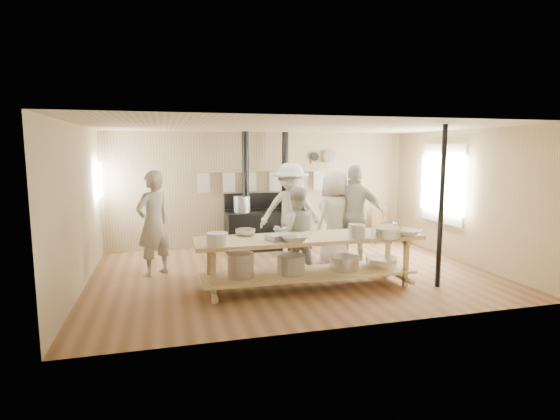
{
  "coord_description": "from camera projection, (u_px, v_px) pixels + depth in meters",
  "views": [
    {
      "loc": [
        -2.19,
        -7.32,
        2.21
      ],
      "look_at": [
        -0.19,
        0.2,
        1.13
      ],
      "focal_mm": 28.0,
      "sensor_mm": 36.0,
      "label": 1
    }
  ],
  "objects": [
    {
      "name": "cook_left",
      "position": [
        296.0,
        233.0,
        7.49
      ],
      "size": [
        0.83,
        0.68,
        1.59
      ],
      "primitive_type": "imported",
      "rotation": [
        0.0,
        0.0,
        3.03
      ],
      "color": "#B9B3A3",
      "rests_on": "ground"
    },
    {
      "name": "prep_table",
      "position": [
        309.0,
        257.0,
        6.93
      ],
      "size": [
        3.6,
        0.9,
        0.85
      ],
      "color": "tan",
      "rests_on": "ground"
    },
    {
      "name": "bowl_steel_b",
      "position": [
        388.0,
        225.0,
        7.59
      ],
      "size": [
        0.44,
        0.44,
        0.1
      ],
      "primitive_type": "imported",
      "rotation": [
        0.0,
        0.0,
        3.75
      ],
      "color": "silver",
      "rests_on": "prep_table"
    },
    {
      "name": "bowl_steel_a",
      "position": [
        245.0,
        232.0,
        6.95
      ],
      "size": [
        0.46,
        0.46,
        0.1
      ],
      "primitive_type": "imported",
      "rotation": [
        0.0,
        0.0,
        0.67
      ],
      "color": "silver",
      "rests_on": "prep_table"
    },
    {
      "name": "stove",
      "position": [
        266.0,
        225.0,
        9.82
      ],
      "size": [
        1.9,
        0.75,
        2.6
      ],
      "color": "black",
      "rests_on": "ground"
    },
    {
      "name": "bucket_galv",
      "position": [
        356.0,
        231.0,
        6.72
      ],
      "size": [
        0.25,
        0.25,
        0.22
      ],
      "primitive_type": "cylinder",
      "rotation": [
        0.0,
        0.0,
        0.05
      ],
      "color": "gray",
      "rests_on": "prep_table"
    },
    {
      "name": "towel_rail",
      "position": [
        263.0,
        178.0,
        9.95
      ],
      "size": [
        3.0,
        0.04,
        0.47
      ],
      "color": "tan",
      "rests_on": "ground"
    },
    {
      "name": "pitcher",
      "position": [
        361.0,
        232.0,
        6.74
      ],
      "size": [
        0.16,
        0.16,
        0.21
      ],
      "primitive_type": "cylinder",
      "rotation": [
        0.0,
        0.0,
        0.32
      ],
      "color": "white",
      "rests_on": "prep_table"
    },
    {
      "name": "bowl_white_a",
      "position": [
        294.0,
        238.0,
        6.48
      ],
      "size": [
        0.43,
        0.43,
        0.1
      ],
      "primitive_type": "imported",
      "rotation": [
        0.0,
        0.0,
        -0.04
      ],
      "color": "white",
      "rests_on": "prep_table"
    },
    {
      "name": "back_wall_shelf",
      "position": [
        323.0,
        158.0,
        10.29
      ],
      "size": [
        0.63,
        0.14,
        0.32
      ],
      "color": "tan",
      "rests_on": "ground"
    },
    {
      "name": "deep_bowl_enamel",
      "position": [
        217.0,
        239.0,
        6.18
      ],
      "size": [
        0.34,
        0.34,
        0.19
      ],
      "primitive_type": "cylinder",
      "rotation": [
        0.0,
        0.0,
        0.1
      ],
      "color": "white",
      "rests_on": "prep_table"
    },
    {
      "name": "cook_right",
      "position": [
        355.0,
        215.0,
        8.38
      ],
      "size": [
        1.22,
        0.87,
        1.92
      ],
      "primitive_type": "imported",
      "rotation": [
        0.0,
        0.0,
        2.74
      ],
      "color": "#B9B3A3",
      "rests_on": "ground"
    },
    {
      "name": "left_opening",
      "position": [
        99.0,
        180.0,
        8.68
      ],
      "size": [
        0.0,
        0.9,
        0.9
      ],
      "color": "white",
      "rests_on": "ground"
    },
    {
      "name": "support_post",
      "position": [
        441.0,
        207.0,
        6.92
      ],
      "size": [
        0.08,
        0.08,
        2.6
      ],
      "primitive_type": "cylinder",
      "color": "black",
      "rests_on": "ground"
    },
    {
      "name": "bowl_white_b",
      "position": [
        408.0,
        232.0,
        6.96
      ],
      "size": [
        0.54,
        0.54,
        0.09
      ],
      "primitive_type": "imported",
      "rotation": [
        0.0,
        0.0,
        2.26
      ],
      "color": "white",
      "rests_on": "prep_table"
    },
    {
      "name": "window_right",
      "position": [
        444.0,
        184.0,
        9.12
      ],
      "size": [
        0.09,
        1.5,
        1.65
      ],
      "color": "beige",
      "rests_on": "ground"
    },
    {
      "name": "chair",
      "position": [
        381.0,
        233.0,
        10.42
      ],
      "size": [
        0.42,
        0.42,
        0.82
      ],
      "rotation": [
        0.0,
        0.0,
        -0.1
      ],
      "color": "brown",
      "rests_on": "ground"
    },
    {
      "name": "roasting_pan",
      "position": [
        280.0,
        237.0,
        6.61
      ],
      "size": [
        0.47,
        0.39,
        0.09
      ],
      "primitive_type": "cube",
      "rotation": [
        0.0,
        0.0,
        0.34
      ],
      "color": "#B2B2B7",
      "rests_on": "prep_table"
    },
    {
      "name": "cook_far_left",
      "position": [
        154.0,
        223.0,
        7.64
      ],
      "size": [
        0.81,
        0.77,
        1.86
      ],
      "primitive_type": "imported",
      "rotation": [
        0.0,
        0.0,
        3.82
      ],
      "color": "#B9B3A3",
      "rests_on": "ground"
    },
    {
      "name": "mixing_bowl_large",
      "position": [
        386.0,
        232.0,
        6.86
      ],
      "size": [
        0.55,
        0.55,
        0.15
      ],
      "primitive_type": "cylinder",
      "rotation": [
        0.0,
        0.0,
        -0.17
      ],
      "color": "silver",
      "rests_on": "prep_table"
    },
    {
      "name": "cook_center",
      "position": [
        335.0,
        218.0,
        8.38
      ],
      "size": [
        1.05,
        0.92,
        1.82
      ],
      "primitive_type": "imported",
      "rotation": [
        0.0,
        0.0,
        3.61
      ],
      "color": "#B9B3A3",
      "rests_on": "ground"
    },
    {
      "name": "room_shell",
      "position": [
        293.0,
        183.0,
        7.64
      ],
      "size": [
        7.0,
        7.0,
        7.0
      ],
      "color": "tan",
      "rests_on": "ground"
    },
    {
      "name": "ground",
      "position": [
        293.0,
        273.0,
        7.87
      ],
      "size": [
        7.0,
        7.0,
        0.0
      ],
      "primitive_type": "plane",
      "color": "brown",
      "rests_on": "ground"
    },
    {
      "name": "cook_by_window",
      "position": [
        291.0,
        211.0,
        8.93
      ],
      "size": [
        1.41,
        1.04,
        1.95
      ],
      "primitive_type": "imported",
      "rotation": [
        0.0,
        0.0,
        -0.28
      ],
      "color": "#B9B3A3",
      "rests_on": "ground"
    }
  ]
}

